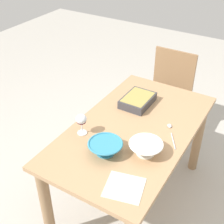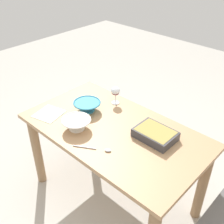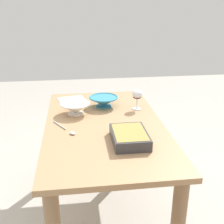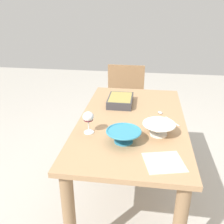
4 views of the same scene
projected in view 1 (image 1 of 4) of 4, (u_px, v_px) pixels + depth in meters
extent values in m
plane|color=#B2ADA3|center=(130.00, 198.00, 2.61)|extent=(8.00, 8.00, 0.00)
cube|color=tan|center=(134.00, 129.00, 2.19)|extent=(1.39, 0.78, 0.03)
cylinder|color=#93704E|center=(198.00, 137.00, 2.71)|extent=(0.08, 0.08, 0.72)
cylinder|color=#93704E|center=(46.00, 206.00, 2.10)|extent=(0.08, 0.08, 0.72)
cylinder|color=#93704E|center=(133.00, 115.00, 2.98)|extent=(0.08, 0.08, 0.72)
cube|color=#595959|center=(165.00, 97.00, 3.11)|extent=(0.39, 0.45, 0.02)
cube|color=olive|center=(174.00, 70.00, 3.11)|extent=(0.02, 0.43, 0.42)
cylinder|color=olive|center=(138.00, 118.00, 3.20)|extent=(0.04, 0.04, 0.43)
cylinder|color=olive|center=(175.00, 130.00, 3.02)|extent=(0.04, 0.04, 0.43)
cylinder|color=olive|center=(152.00, 102.00, 3.45)|extent=(0.04, 0.04, 0.43)
cylinder|color=olive|center=(188.00, 113.00, 3.27)|extent=(0.04, 0.04, 0.43)
cylinder|color=white|center=(82.00, 133.00, 2.13)|extent=(0.07, 0.07, 0.01)
cylinder|color=white|center=(82.00, 128.00, 2.11)|extent=(0.01, 0.01, 0.08)
ellipsoid|color=white|center=(81.00, 119.00, 2.06)|extent=(0.07, 0.07, 0.07)
ellipsoid|color=#4C0A19|center=(81.00, 122.00, 2.08)|extent=(0.07, 0.07, 0.03)
cube|color=#38383D|center=(138.00, 100.00, 2.42)|extent=(0.28, 0.20, 0.06)
cube|color=#9E8C47|center=(138.00, 98.00, 2.40)|extent=(0.25, 0.18, 0.02)
cylinder|color=white|center=(145.00, 153.00, 1.96)|extent=(0.12, 0.12, 0.01)
cone|color=white|center=(146.00, 148.00, 1.94)|extent=(0.21, 0.21, 0.07)
torus|color=white|center=(146.00, 144.00, 1.92)|extent=(0.22, 0.22, 0.01)
cylinder|color=teal|center=(105.00, 152.00, 1.96)|extent=(0.12, 0.12, 0.01)
cone|color=teal|center=(105.00, 148.00, 1.94)|extent=(0.21, 0.21, 0.07)
torus|color=teal|center=(105.00, 144.00, 1.92)|extent=(0.22, 0.22, 0.01)
cylinder|color=silver|center=(173.00, 141.00, 2.05)|extent=(0.14, 0.09, 0.01)
ellipsoid|color=silver|center=(169.00, 126.00, 2.19)|extent=(0.05, 0.05, 0.01)
cube|color=#B2CCB7|center=(124.00, 187.00, 1.73)|extent=(0.25, 0.25, 0.00)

